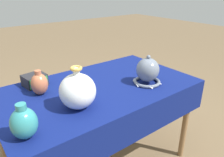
{
  "coord_description": "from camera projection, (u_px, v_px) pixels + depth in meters",
  "views": [
    {
      "loc": [
        -0.74,
        -1.12,
        1.34
      ],
      "look_at": [
        0.03,
        -0.12,
        0.79
      ],
      "focal_mm": 35.0,
      "sensor_mm": 36.0,
      "label": 1
    }
  ],
  "objects": [
    {
      "name": "jar_round_teal",
      "position": [
        24.0,
        123.0,
        0.96
      ],
      "size": [
        0.12,
        0.12,
        0.17
      ],
      "color": "teal",
      "rests_on": "display_table"
    },
    {
      "name": "bowl_shallow_ivory",
      "position": [
        81.0,
        81.0,
        1.5
      ],
      "size": [
        0.11,
        0.11,
        0.05
      ],
      "primitive_type": "ellipsoid",
      "color": "white",
      "rests_on": "display_table"
    },
    {
      "name": "vase_tall_bulbous",
      "position": [
        78.0,
        91.0,
        1.19
      ],
      "size": [
        0.2,
        0.2,
        0.24
      ],
      "color": "white",
      "rests_on": "display_table"
    },
    {
      "name": "display_table",
      "position": [
        100.0,
        95.0,
        1.5
      ],
      "size": [
        1.33,
        0.77,
        0.7
      ],
      "color": "olive",
      "rests_on": "ground_plane"
    },
    {
      "name": "mosaic_tile_box",
      "position": [
        35.0,
        80.0,
        1.48
      ],
      "size": [
        0.16,
        0.14,
        0.08
      ],
      "rotation": [
        0.0,
        0.0,
        0.13
      ],
      "color": "#232328",
      "rests_on": "display_table"
    },
    {
      "name": "vase_dome_bell",
      "position": [
        148.0,
        72.0,
        1.49
      ],
      "size": [
        0.2,
        0.19,
        0.21
      ],
      "color": "slate",
      "rests_on": "display_table"
    },
    {
      "name": "jar_round_terracotta",
      "position": [
        39.0,
        84.0,
        1.34
      ],
      "size": [
        0.1,
        0.1,
        0.16
      ],
      "color": "#BC6642",
      "rests_on": "display_table"
    }
  ]
}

